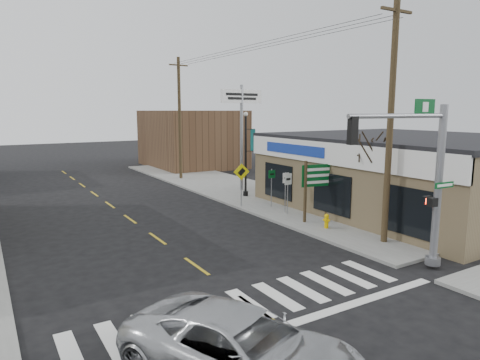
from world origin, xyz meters
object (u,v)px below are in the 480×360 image
bare_tree (372,139)px  utility_pole_far (180,117)px  traffic_signal_pole (427,170)px  utility_pole_near (391,120)px  lamp_post (246,148)px  dance_center_sign (242,112)px  guide_sign (317,182)px  fire_hydrant (327,220)px  suv (244,350)px

bare_tree → utility_pole_far: bearing=94.4°
traffic_signal_pole → utility_pole_near: size_ratio=0.59×
bare_tree → utility_pole_far: (-1.42, 18.57, 0.75)m
utility_pole_far → traffic_signal_pole: bearing=-100.2°
lamp_post → dance_center_sign: size_ratio=0.75×
traffic_signal_pole → bare_tree: (2.41, 4.58, 0.70)m
utility_pole_near → utility_pole_far: 20.36m
guide_sign → utility_pole_near: size_ratio=0.31×
traffic_signal_pole → guide_sign: bearing=83.9°
utility_pole_near → fire_hydrant: bearing=103.0°
dance_center_sign → bare_tree: bearing=-97.5°
fire_hydrant → bare_tree: 4.29m
traffic_signal_pole → lamp_post: size_ratio=1.09×
suv → guide_sign: size_ratio=1.77×
traffic_signal_pole → utility_pole_near: bearing=67.7°
traffic_signal_pole → utility_pole_far: (1.00, 23.16, 1.44)m
dance_center_sign → bare_tree: (-0.08, -11.51, -1.19)m
dance_center_sign → utility_pole_near: utility_pole_near is taller
lamp_post → bare_tree: lamp_post is taller
fire_hydrant → utility_pole_near: utility_pole_near is taller
lamp_post → utility_pole_near: (-0.25, -11.34, 1.99)m
utility_pole_near → traffic_signal_pole: bearing=-117.0°
suv → utility_pole_near: utility_pole_near is taller
utility_pole_far → lamp_post: bearing=-93.4°
bare_tree → utility_pole_near: bearing=-119.2°
traffic_signal_pole → utility_pole_near: utility_pole_near is taller
utility_pole_near → lamp_post: bearing=88.6°
lamp_post → guide_sign: bearing=-89.8°
utility_pole_near → suv: bearing=-154.3°
dance_center_sign → utility_pole_far: (-1.50, 7.06, -0.44)m
fire_hydrant → lamp_post: 9.01m
suv → guide_sign: 13.50m
suv → traffic_signal_pole: traffic_signal_pole is taller
fire_hydrant → dance_center_sign: (1.74, 10.47, 5.01)m
guide_sign → dance_center_sign: bearing=93.2°
guide_sign → utility_pole_far: utility_pole_far is taller
fire_hydrant → utility_pole_far: (0.24, 17.54, 4.57)m
dance_center_sign → guide_sign: bearing=-104.5°
traffic_signal_pole → utility_pole_far: bearing=92.1°
suv → utility_pole_far: bearing=44.8°
lamp_post → utility_pole_far: utility_pole_far is taller
fire_hydrant → bare_tree: (1.65, -1.04, 3.82)m
utility_pole_near → utility_pole_far: utility_pole_near is taller
guide_sign → lamp_post: 7.26m
lamp_post → suv: bearing=-119.4°
suv → guide_sign: (9.93, 9.05, 1.34)m
dance_center_sign → bare_tree: size_ratio=1.35×
guide_sign → dance_center_sign: 9.79m
guide_sign → lamp_post: lamp_post is taller
dance_center_sign → traffic_signal_pole: bearing=-105.9°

